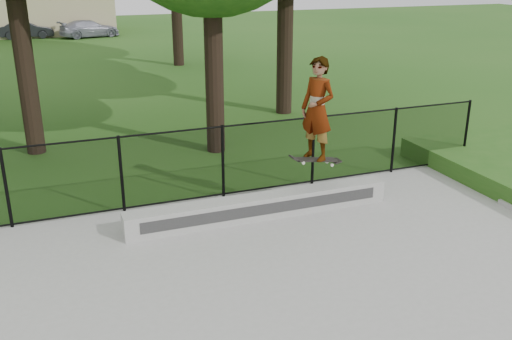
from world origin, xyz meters
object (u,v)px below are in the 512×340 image
(car_b, at_px, (27,30))
(skater_airborne, at_px, (317,111))
(grind_ledge, at_px, (261,206))
(car_c, at_px, (89,29))

(car_b, xyz_separation_m, skater_airborne, (5.00, -30.57, 1.48))
(grind_ledge, bearing_deg, car_b, 97.31)
(skater_airborne, bearing_deg, grind_ledge, 177.99)
(car_b, relative_size, skater_airborne, 1.45)
(car_b, bearing_deg, skater_airborne, -166.72)
(car_c, bearing_deg, grind_ledge, 166.60)
(grind_ledge, height_order, car_c, car_c)
(grind_ledge, xyz_separation_m, car_b, (-3.92, 30.53, 0.26))
(grind_ledge, bearing_deg, skater_airborne, -2.01)
(skater_airborne, bearing_deg, car_c, 92.39)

